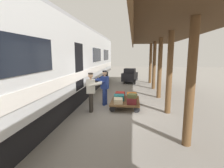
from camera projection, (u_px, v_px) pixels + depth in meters
name	position (u px, v px, depth m)	size (l,w,h in m)	color
ground_plane	(123.00, 111.00, 7.74)	(60.00, 60.00, 0.00)	gray
platform_canopy	(170.00, 35.00, 6.98)	(3.20, 17.17, 3.56)	brown
train_car	(47.00, 64.00, 7.80)	(3.03, 21.92, 4.00)	silver
luggage_cart	(125.00, 101.00, 8.29)	(1.32, 1.91, 0.34)	brown
suitcase_teal_softside	(119.00, 97.00, 8.29)	(0.48, 0.53, 0.25)	#1E666B
suitcase_cream_canvas	(118.00, 101.00, 7.78)	(0.39, 0.56, 0.21)	beige
suitcase_red_plastic	(120.00, 95.00, 8.81)	(0.45, 0.50, 0.26)	#AD231E
suitcase_tan_vintage	(132.00, 99.00, 8.23)	(0.39, 0.45, 0.17)	tan
suitcase_maroon_trunk	(132.00, 101.00, 7.71)	(0.41, 0.57, 0.26)	maroon
suitcase_orange_carryall	(132.00, 95.00, 8.74)	(0.48, 0.46, 0.25)	#CC6B23
suitcase_olive_duffel	(132.00, 96.00, 7.66)	(0.36, 0.37, 0.16)	brown
porter_in_overalls	(104.00, 86.00, 8.58)	(0.72, 0.53, 1.70)	navy
porter_by_door	(91.00, 91.00, 7.54)	(0.70, 0.49, 1.70)	#332D28
baggage_tug	(130.00, 76.00, 15.34)	(1.44, 1.90, 1.30)	black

